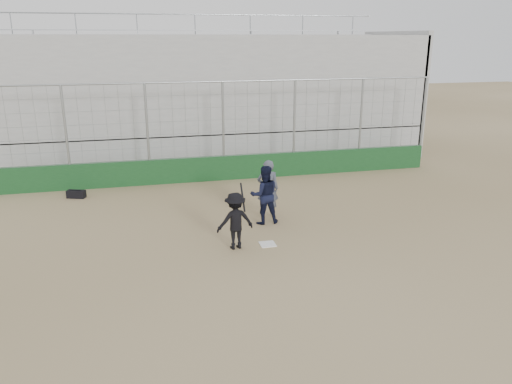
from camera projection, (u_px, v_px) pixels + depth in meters
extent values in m
plane|color=brown|center=(268.00, 245.00, 14.25)|extent=(90.00, 90.00, 0.00)
cube|color=white|center=(268.00, 244.00, 14.25)|extent=(0.44, 0.44, 0.02)
cube|color=#133D1A|center=(224.00, 168.00, 20.59)|extent=(18.00, 0.25, 1.00)
cylinder|color=gray|center=(223.00, 132.00, 20.15)|extent=(0.10, 0.10, 4.00)
cylinder|color=gray|center=(423.00, 123.00, 22.17)|extent=(0.10, 0.10, 4.00)
cylinder|color=gray|center=(222.00, 81.00, 19.55)|extent=(18.00, 0.07, 0.07)
cube|color=#9B9B9B|center=(207.00, 138.00, 25.10)|extent=(20.00, 6.70, 1.60)
cube|color=#9B9B9B|center=(205.00, 79.00, 24.23)|extent=(20.00, 6.70, 4.20)
cube|color=#9B9B9B|center=(391.00, 91.00, 26.72)|extent=(0.25, 6.70, 6.10)
cylinder|color=gray|center=(195.00, 14.00, 26.23)|extent=(20.00, 0.06, 0.06)
imported|color=black|center=(235.00, 221.00, 13.80)|extent=(1.11, 0.73, 1.62)
cylinder|color=black|center=(243.00, 197.00, 13.81)|extent=(0.07, 0.57, 0.71)
imported|color=black|center=(264.00, 205.00, 15.68)|extent=(0.93, 0.73, 1.24)
sphere|color=maroon|center=(265.00, 190.00, 15.53)|extent=(0.28, 0.28, 0.28)
imported|color=#444957|center=(268.00, 192.00, 16.20)|extent=(0.77, 0.58, 1.73)
cube|color=black|center=(76.00, 194.00, 18.34)|extent=(0.71, 0.48, 0.28)
cylinder|color=black|center=(76.00, 190.00, 18.29)|extent=(0.42, 0.18, 0.04)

